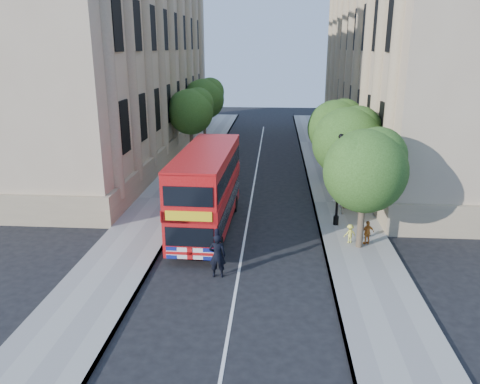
% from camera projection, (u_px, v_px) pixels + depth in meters
% --- Properties ---
extents(ground, '(120.00, 120.00, 0.00)m').
position_uv_depth(ground, '(239.00, 272.00, 20.98)').
color(ground, black).
rests_on(ground, ground).
extents(pavement_right, '(3.50, 80.00, 0.12)m').
position_uv_depth(pavement_right, '(340.00, 203.00, 30.06)').
color(pavement_right, gray).
rests_on(pavement_right, ground).
extents(pavement_left, '(3.50, 80.00, 0.12)m').
position_uv_depth(pavement_left, '(164.00, 199.00, 30.90)').
color(pavement_left, gray).
rests_on(pavement_left, ground).
extents(building_right, '(12.00, 38.00, 18.00)m').
position_uv_depth(building_right, '(421.00, 55.00, 40.15)').
color(building_right, tan).
rests_on(building_right, ground).
extents(building_left, '(12.00, 38.00, 18.00)m').
position_uv_depth(building_left, '(107.00, 55.00, 42.16)').
color(building_left, tan).
rests_on(building_left, ground).
extents(tree_right_near, '(4.00, 4.00, 6.08)m').
position_uv_depth(tree_right_near, '(366.00, 166.00, 22.18)').
color(tree_right_near, '#473828').
rests_on(tree_right_near, ground).
extents(tree_right_mid, '(4.20, 4.20, 6.37)m').
position_uv_depth(tree_right_mid, '(348.00, 139.00, 27.83)').
color(tree_right_mid, '#473828').
rests_on(tree_right_mid, ground).
extents(tree_right_far, '(4.00, 4.00, 6.15)m').
position_uv_depth(tree_right_far, '(336.00, 125.00, 33.58)').
color(tree_right_far, '#473828').
rests_on(tree_right_far, ground).
extents(tree_left_far, '(4.00, 4.00, 6.30)m').
position_uv_depth(tree_left_far, '(191.00, 109.00, 41.07)').
color(tree_left_far, '#473828').
rests_on(tree_left_far, ground).
extents(tree_left_back, '(4.20, 4.20, 6.65)m').
position_uv_depth(tree_left_back, '(204.00, 97.00, 48.61)').
color(tree_left_back, '#473828').
rests_on(tree_left_back, ground).
extents(lamp_post, '(0.32, 0.32, 5.16)m').
position_uv_depth(lamp_post, '(338.00, 184.00, 25.58)').
color(lamp_post, black).
rests_on(lamp_post, pavement_right).
extents(double_decker_bus, '(2.79, 9.60, 4.40)m').
position_uv_depth(double_decker_bus, '(207.00, 188.00, 25.13)').
color(double_decker_bus, '#AF0C0D').
rests_on(double_decker_bus, ground).
extents(box_van, '(2.63, 5.42, 2.99)m').
position_uv_depth(box_van, '(212.00, 169.00, 32.98)').
color(box_van, black).
rests_on(box_van, ground).
extents(police_constable, '(0.76, 0.53, 2.00)m').
position_uv_depth(police_constable, '(217.00, 256.00, 20.30)').
color(police_constable, black).
rests_on(police_constable, ground).
extents(woman_pedestrian, '(0.95, 0.85, 1.61)m').
position_uv_depth(woman_pedestrian, '(338.00, 201.00, 27.76)').
color(woman_pedestrian, white).
rests_on(woman_pedestrian, pavement_right).
extents(child_a, '(0.79, 0.53, 1.24)m').
position_uv_depth(child_a, '(367.00, 233.00, 23.50)').
color(child_a, orange).
rests_on(child_a, pavement_right).
extents(child_b, '(0.71, 0.54, 0.97)m').
position_uv_depth(child_b, '(350.00, 234.00, 23.74)').
color(child_b, '#F4F053').
rests_on(child_b, pavement_right).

